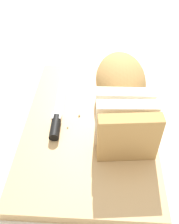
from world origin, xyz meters
name	(u,v)px	position (x,y,z in m)	size (l,w,h in m)	color
ground_plane	(90,129)	(0.00, 0.00, 0.00)	(3.00, 3.00, 0.00)	silver
cutting_board	(90,125)	(0.00, 0.00, 0.01)	(0.45, 0.29, 0.03)	tan
bread_loaf	(122,91)	(-0.05, 0.07, 0.08)	(0.29, 0.12, 0.11)	tan
bread_knife	(58,114)	(-0.01, -0.07, 0.03)	(0.29, 0.02, 0.02)	silver
crumb_near_knife	(79,116)	(-0.02, -0.02, 0.03)	(0.00, 0.00, 0.00)	tan
crumb_near_loaf	(68,127)	(0.02, -0.05, 0.03)	(0.00, 0.00, 0.00)	tan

